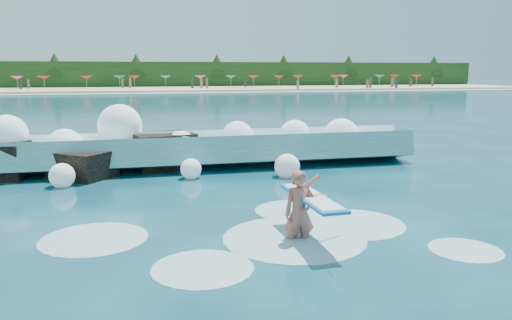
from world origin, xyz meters
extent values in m
plane|color=#07273E|center=(0.00, 0.00, 0.00)|extent=(200.00, 200.00, 0.00)
cube|color=tan|center=(0.00, 78.00, 0.20)|extent=(140.00, 20.00, 0.40)
cube|color=silver|center=(0.00, 67.00, 0.04)|extent=(140.00, 5.00, 0.08)
cube|color=black|center=(0.00, 88.00, 2.50)|extent=(140.00, 4.00, 5.00)
cube|color=teal|center=(-0.66, 7.70, 0.47)|extent=(18.72, 2.85, 1.56)
cube|color=white|center=(-0.66, 8.50, 0.94)|extent=(18.72, 1.32, 0.73)
cube|color=black|center=(-3.22, 6.66, 0.36)|extent=(2.36, 2.30, 1.03)
cube|color=black|center=(-0.52, 7.86, 0.51)|extent=(2.44, 2.15, 1.45)
imported|color=#A55A4D|center=(1.69, -0.94, 0.59)|extent=(0.67, 0.46, 1.80)
cube|color=blue|center=(1.97, -0.89, 0.90)|extent=(0.63, 2.48, 0.06)
cube|color=white|center=(1.97, -0.89, 0.92)|extent=(0.53, 2.27, 0.06)
cylinder|color=black|center=(1.87, -2.14, 0.45)|extent=(0.01, 0.91, 0.43)
sphere|color=white|center=(-5.69, 8.00, 1.33)|extent=(1.35, 1.35, 1.35)
sphere|color=white|center=(-3.84, 7.70, 0.90)|extent=(1.22, 1.22, 1.22)
sphere|color=white|center=(-2.01, 8.32, 1.49)|extent=(1.57, 1.57, 1.57)
sphere|color=white|center=(0.11, 7.57, 0.79)|extent=(1.10, 1.10, 1.10)
sphere|color=white|center=(2.27, 8.03, 0.99)|extent=(1.21, 1.21, 1.21)
sphere|color=white|center=(4.59, 8.18, 0.97)|extent=(1.20, 1.20, 1.20)
sphere|color=white|center=(6.37, 7.80, 0.92)|extent=(1.39, 1.39, 1.39)
sphere|color=white|center=(-3.69, 5.47, 0.32)|extent=(0.77, 0.77, 0.77)
sphere|color=white|center=(0.22, 5.69, 0.31)|extent=(0.68, 0.68, 0.68)
sphere|color=white|center=(3.34, 5.19, 0.34)|extent=(0.84, 0.84, 0.84)
ellipsoid|color=silver|center=(1.66, -0.71, 0.00)|extent=(3.07, 3.07, 0.15)
ellipsoid|color=silver|center=(-0.44, -1.86, 0.00)|extent=(1.87, 1.87, 0.09)
ellipsoid|color=silver|center=(3.27, -0.08, 0.00)|extent=(2.43, 2.43, 0.12)
ellipsoid|color=silver|center=(-2.43, 0.25, 0.00)|extent=(2.27, 2.27, 0.11)
ellipsoid|color=silver|center=(2.32, 1.28, 0.00)|extent=(2.05, 2.05, 0.10)
ellipsoid|color=silver|center=(4.71, -2.18, 0.00)|extent=(1.44, 1.44, 0.07)
cone|color=#E54374|center=(-19.51, 77.85, 2.25)|extent=(2.00, 2.00, 0.50)
cone|color=red|center=(-15.49, 77.96, 2.25)|extent=(2.00, 2.00, 0.50)
cone|color=red|center=(-9.01, 79.48, 2.25)|extent=(2.00, 2.00, 0.50)
cone|color=#158573|center=(-3.61, 79.93, 2.25)|extent=(2.00, 2.00, 0.50)
cone|color=red|center=(-1.11, 81.18, 2.25)|extent=(2.00, 2.00, 0.50)
cone|color=#158573|center=(4.19, 79.25, 2.25)|extent=(2.00, 2.00, 0.50)
cone|color=#E54374|center=(10.32, 79.59, 2.25)|extent=(2.00, 2.00, 0.50)
cone|color=#158573|center=(15.93, 79.91, 2.25)|extent=(2.00, 2.00, 0.50)
cone|color=red|center=(20.47, 81.34, 2.25)|extent=(2.00, 2.00, 0.50)
cone|color=red|center=(24.74, 78.96, 2.25)|extent=(2.00, 2.00, 0.50)
cone|color=red|center=(28.53, 79.31, 2.25)|extent=(2.00, 2.00, 0.50)
cone|color=red|center=(36.18, 79.90, 2.25)|extent=(2.00, 2.00, 0.50)
cone|color=#E54374|center=(38.79, 81.90, 2.25)|extent=(2.00, 2.00, 0.50)
cone|color=#158573|center=(45.72, 80.22, 2.25)|extent=(2.00, 2.00, 0.50)
cone|color=red|center=(49.73, 81.69, 2.25)|extent=(2.00, 2.00, 0.50)
cone|color=red|center=(54.12, 80.72, 2.25)|extent=(2.00, 2.00, 0.50)
cube|color=#3F332D|center=(-14.34, 68.47, 0.83)|extent=(0.35, 0.22, 1.50)
cube|color=#8C664C|center=(0.32, 73.51, 1.13)|extent=(0.35, 0.22, 1.47)
cube|color=brown|center=(-18.51, 81.21, 1.14)|extent=(0.35, 0.22, 1.47)
cube|color=#3F332D|center=(11.62, 72.42, 1.19)|extent=(0.35, 0.22, 1.59)
cube|color=#8C664C|center=(18.23, 69.97, 0.84)|extent=(0.35, 0.22, 1.52)
cube|color=#3F332D|center=(24.06, 72.68, 1.17)|extent=(0.35, 0.22, 1.54)
cube|color=#262633|center=(28.64, 74.12, 1.08)|extent=(0.35, 0.22, 1.37)
cube|color=brown|center=(3.98, 79.91, 1.14)|extent=(0.35, 0.22, 1.49)
cube|color=#8C664C|center=(20.87, 73.81, 1.17)|extent=(0.35, 0.22, 1.55)
cube|color=brown|center=(-2.08, 76.68, 1.17)|extent=(0.35, 0.22, 1.53)
cube|color=#3F332D|center=(4.78, 79.83, 1.09)|extent=(0.35, 0.22, 1.38)
cube|color=#8C664C|center=(42.14, 74.53, 1.20)|extent=(0.35, 0.22, 1.61)
cube|color=#262633|center=(15.16, 77.85, 1.21)|extent=(0.35, 0.22, 1.62)
cube|color=brown|center=(-1.86, 78.04, 1.19)|extent=(0.35, 0.22, 1.57)
cube|color=#3F332D|center=(1.19, 81.91, 1.15)|extent=(0.35, 0.22, 1.51)
cube|color=#8C664C|center=(4.75, 81.23, 1.19)|extent=(0.35, 0.22, 1.59)
cube|color=#262633|center=(35.33, 72.02, 1.20)|extent=(0.35, 0.22, 1.61)
cube|color=#3F332D|center=(39.04, 72.22, 1.14)|extent=(0.35, 0.22, 1.48)
cube|color=#262633|center=(50.83, 75.36, 1.09)|extent=(0.35, 0.22, 1.38)
camera|label=1|loc=(-1.51, -10.24, 3.48)|focal=35.00mm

